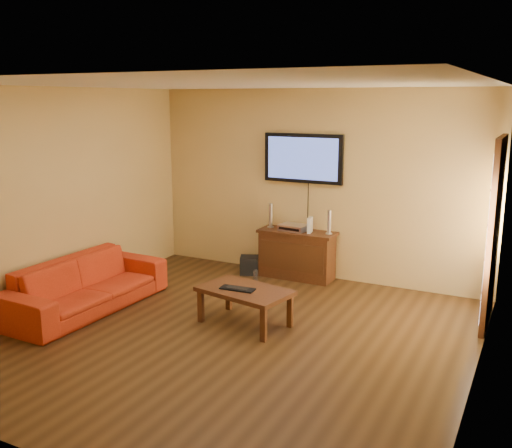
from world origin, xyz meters
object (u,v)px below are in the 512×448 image
Objects in this scene: sofa at (86,276)px; speaker_left at (271,216)px; television at (303,158)px; keyboard at (237,289)px; game_console at (310,225)px; subwoofer at (249,265)px; coffee_table at (245,293)px; media_console at (297,254)px; av_receiver at (294,227)px; bottle at (256,276)px; speaker_right at (329,223)px.

sofa is 2.79m from speaker_left.
speaker_left is (-0.44, -0.14, -0.86)m from television.
speaker_left is 0.87× the size of keyboard.
game_console reaches higher than subwoofer.
subwoofer is at bearing -179.40° from game_console.
media_console is at bearing 94.85° from coffee_table.
media_console reaches higher than coffee_table.
speaker_left is at bearing 167.81° from game_console.
media_console is 0.52× the size of sofa.
subwoofer is at bearing -25.26° from sofa.
av_receiver is at bearing -35.25° from sofa.
bottle is at bearing -88.44° from speaker_left.
sofa is 3.32m from speaker_right.
speaker_left reaches higher than media_console.
media_console is 0.68m from speaker_left.
speaker_right is at bearing -15.52° from subwoofer.
keyboard is (0.54, -1.99, -0.42)m from speaker_left.
media_console is at bearing 47.81° from bottle.
media_console is at bearing -5.13° from speaker_left.
television is at bearing 94.44° from coffee_table.
bottle is (1.38, 1.87, -0.33)m from sofa.
media_console is 2.96m from sofa.
television is at bearing 17.08° from speaker_left.
keyboard is (-0.37, -1.99, -0.41)m from speaker_right.
speaker_right is at bearing -0.50° from speaker_left.
game_console reaches higher than media_console.
media_console is at bearing 92.85° from keyboard.
subwoofer is at bearing -159.43° from av_receiver.
speaker_right is 1.53× the size of game_console.
keyboard is at bearing -70.43° from bottle.
speaker_left is 0.93m from bottle.
television is 6.10× the size of bottle.
game_console is at bearing 88.78° from coffee_table.
speaker_right reaches higher than coffee_table.
coffee_table is 3.36× the size of speaker_right.
subwoofer is at bearing -155.86° from television.
coffee_table is 2.92× the size of av_receiver.
game_console is at bearing -5.01° from speaker_left.
keyboard is at bearing -77.08° from sofa.
television reaches higher than subwoofer.
sofa is (-1.98, -0.45, 0.05)m from coffee_table.
coffee_table is 2.03m from sofa.
speaker_left reaches higher than coffee_table.
subwoofer reaches higher than bottle.
speaker_left is at bearing 10.57° from subwoofer.
television reaches higher than sofa.
game_console reaches higher than bottle.
media_console reaches higher than subwoofer.
subwoofer is at bearing -145.56° from speaker_left.
speaker_left is 1.06× the size of speaker_right.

